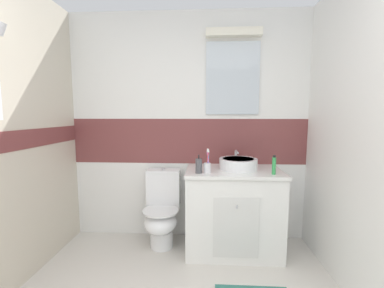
# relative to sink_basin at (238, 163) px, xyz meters

# --- Properties ---
(wall_back_tiled) EXTENTS (3.20, 0.20, 2.50)m
(wall_back_tiled) POSITION_rel_sink_basin_xyz_m (-0.52, 0.32, 0.35)
(wall_back_tiled) COLOR white
(wall_back_tiled) RESTS_ON ground_plane
(vanity_cabinet) EXTENTS (0.95, 0.61, 0.85)m
(vanity_cabinet) POSITION_rel_sink_basin_xyz_m (-0.05, -0.02, -0.48)
(vanity_cabinet) COLOR white
(vanity_cabinet) RESTS_ON ground_plane
(sink_basin) EXTENTS (0.38, 0.42, 0.17)m
(sink_basin) POSITION_rel_sink_basin_xyz_m (0.00, 0.00, 0.00)
(sink_basin) COLOR white
(sink_basin) RESTS_ON vanity_cabinet
(toilet) EXTENTS (0.37, 0.50, 0.81)m
(toilet) POSITION_rel_sink_basin_xyz_m (-0.79, 0.03, -0.53)
(toilet) COLOR white
(toilet) RESTS_ON ground_plane
(toothbrush_cup) EXTENTS (0.07, 0.07, 0.23)m
(toothbrush_cup) POSITION_rel_sink_basin_xyz_m (-0.31, -0.18, 0.00)
(toothbrush_cup) COLOR white
(toothbrush_cup) RESTS_ON vanity_cabinet
(soap_dispenser) EXTENTS (0.06, 0.06, 0.18)m
(soap_dispenser) POSITION_rel_sink_basin_xyz_m (-0.39, -0.21, 0.01)
(soap_dispenser) COLOR #4C4C51
(soap_dispenser) RESTS_ON vanity_cabinet
(toothpaste_tube_upright) EXTENTS (0.04, 0.04, 0.18)m
(toothpaste_tube_upright) POSITION_rel_sink_basin_xyz_m (0.30, -0.21, 0.03)
(toothpaste_tube_upright) COLOR green
(toothpaste_tube_upright) RESTS_ON vanity_cabinet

